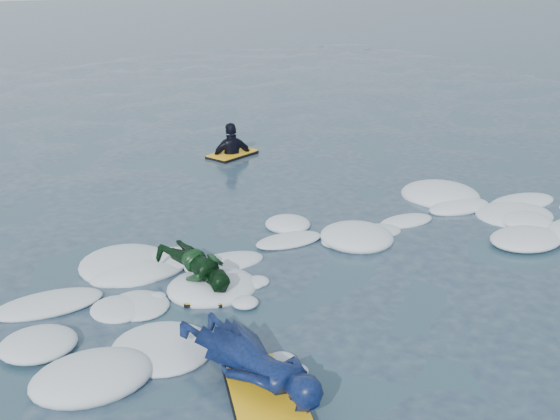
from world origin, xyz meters
The scene contains 5 objects.
ground centered at (0.00, 0.00, 0.00)m, with size 120.00×120.00×0.00m, color #1D3346.
foam_band centered at (0.00, 1.03, 0.00)m, with size 12.00×3.10×0.30m, color silver, non-canonical shape.
prone_woman_unit centered at (-1.29, -1.21, 0.24)m, with size 1.01×1.90×0.47m.
prone_child_unit centered at (-0.93, 0.98, 0.24)m, with size 0.79×1.31×0.48m.
waiting_rider_unit centered at (1.87, 6.12, -0.07)m, with size 1.16×0.91×1.53m.
Camera 1 is at (-3.76, -6.27, 3.82)m, focal length 45.00 mm.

